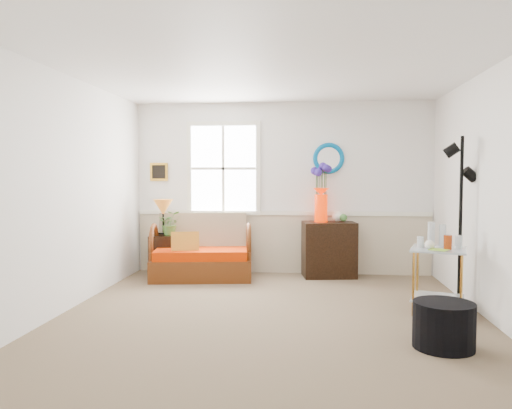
# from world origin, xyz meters

# --- Properties ---
(floor) EXTENTS (4.50, 5.00, 0.01)m
(floor) POSITION_xyz_m (0.00, 0.00, 0.00)
(floor) COLOR brown
(floor) RESTS_ON ground
(ceiling) EXTENTS (4.50, 5.00, 0.01)m
(ceiling) POSITION_xyz_m (0.00, 0.00, 2.60)
(ceiling) COLOR white
(ceiling) RESTS_ON walls
(walls) EXTENTS (4.51, 5.01, 2.60)m
(walls) POSITION_xyz_m (0.00, 0.00, 1.30)
(walls) COLOR white
(walls) RESTS_ON floor
(wainscot) EXTENTS (4.46, 0.02, 0.90)m
(wainscot) POSITION_xyz_m (0.00, 2.48, 0.45)
(wainscot) COLOR #C5B698
(wainscot) RESTS_ON walls
(chair_rail) EXTENTS (4.46, 0.04, 0.06)m
(chair_rail) POSITION_xyz_m (0.00, 2.47, 0.92)
(chair_rail) COLOR white
(chair_rail) RESTS_ON walls
(window) EXTENTS (1.14, 0.06, 1.44)m
(window) POSITION_xyz_m (-0.90, 2.47, 1.60)
(window) COLOR white
(window) RESTS_ON walls
(picture) EXTENTS (0.28, 0.03, 0.28)m
(picture) POSITION_xyz_m (-1.92, 2.48, 1.55)
(picture) COLOR #B27F21
(picture) RESTS_ON walls
(mirror) EXTENTS (0.47, 0.07, 0.47)m
(mirror) POSITION_xyz_m (0.70, 2.48, 1.75)
(mirror) COLOR #0076B5
(mirror) RESTS_ON walls
(loveseat) EXTENTS (1.52, 0.99, 0.93)m
(loveseat) POSITION_xyz_m (-1.14, 1.94, 0.46)
(loveseat) COLOR brown
(loveseat) RESTS_ON floor
(throw_pillow) EXTENTS (0.40, 0.19, 0.39)m
(throw_pillow) POSITION_xyz_m (-1.33, 1.77, 0.50)
(throw_pillow) COLOR #C86714
(throw_pillow) RESTS_ON loveseat
(lamp_stand) EXTENTS (0.37, 0.37, 0.60)m
(lamp_stand) POSITION_xyz_m (-1.78, 2.12, 0.30)
(lamp_stand) COLOR black
(lamp_stand) RESTS_ON floor
(table_lamp) EXTENTS (0.33, 0.33, 0.54)m
(table_lamp) POSITION_xyz_m (-1.75, 2.12, 0.87)
(table_lamp) COLOR #AD611E
(table_lamp) RESTS_ON lamp_stand
(potted_plant) EXTENTS (0.41, 0.44, 0.29)m
(potted_plant) POSITION_xyz_m (-1.65, 2.12, 0.74)
(potted_plant) COLOR #417633
(potted_plant) RESTS_ON lamp_stand
(cabinet) EXTENTS (0.82, 0.59, 0.81)m
(cabinet) POSITION_xyz_m (0.71, 2.26, 0.41)
(cabinet) COLOR black
(cabinet) RESTS_ON floor
(flower_vase) EXTENTS (0.29, 0.29, 0.84)m
(flower_vase) POSITION_xyz_m (0.59, 2.28, 1.23)
(flower_vase) COLOR red
(flower_vase) RESTS_ON cabinet
(side_table) EXTENTS (0.69, 0.69, 0.71)m
(side_table) POSITION_xyz_m (1.80, 0.42, 0.35)
(side_table) COLOR #B37A2A
(side_table) RESTS_ON floor
(tabletop_items) EXTENTS (0.61, 0.61, 0.27)m
(tabletop_items) POSITION_xyz_m (1.82, 0.45, 0.84)
(tabletop_items) COLOR silver
(tabletop_items) RESTS_ON side_table
(floor_lamp) EXTENTS (0.35, 0.35, 1.93)m
(floor_lamp) POSITION_xyz_m (2.10, 0.68, 0.97)
(floor_lamp) COLOR black
(floor_lamp) RESTS_ON floor
(ottoman) EXTENTS (0.67, 0.67, 0.40)m
(ottoman) POSITION_xyz_m (1.56, -0.73, 0.20)
(ottoman) COLOR black
(ottoman) RESTS_ON floor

